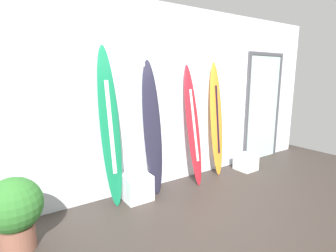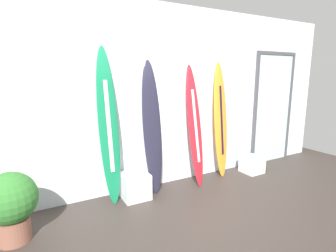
{
  "view_description": "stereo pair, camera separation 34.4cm",
  "coord_description": "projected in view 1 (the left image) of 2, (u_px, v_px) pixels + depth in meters",
  "views": [
    {
      "loc": [
        -2.23,
        -2.23,
        1.76
      ],
      "look_at": [
        -0.07,
        0.95,
        1.01
      ],
      "focal_mm": 28.23,
      "sensor_mm": 36.0,
      "label": 1
    },
    {
      "loc": [
        -1.94,
        -2.41,
        1.76
      ],
      "look_at": [
        -0.07,
        0.95,
        1.01
      ],
      "focal_mm": 28.23,
      "sensor_mm": 36.0,
      "label": 2
    }
  ],
  "objects": [
    {
      "name": "ground",
      "position": [
        214.0,
        216.0,
        3.38
      ],
      "size": [
        8.0,
        8.0,
        0.04
      ],
      "primitive_type": "cube",
      "color": "#372F2A"
    },
    {
      "name": "wall_back",
      "position": [
        159.0,
        98.0,
        4.17
      ],
      "size": [
        7.2,
        0.2,
        2.8
      ],
      "primitive_type": "cube",
      "color": "silver",
      "rests_on": "ground"
    },
    {
      "name": "surfboard_emerald",
      "position": [
        110.0,
        129.0,
        3.49
      ],
      "size": [
        0.29,
        0.34,
        2.14
      ],
      "color": "#14784B",
      "rests_on": "ground"
    },
    {
      "name": "surfboard_charcoal",
      "position": [
        152.0,
        129.0,
        3.86
      ],
      "size": [
        0.3,
        0.34,
        1.97
      ],
      "color": "#212031",
      "rests_on": "ground"
    },
    {
      "name": "surfboard_crimson",
      "position": [
        193.0,
        126.0,
        4.2
      ],
      "size": [
        0.25,
        0.43,
        1.92
      ],
      "color": "#B01B26",
      "rests_on": "ground"
    },
    {
      "name": "surfboard_sunset",
      "position": [
        216.0,
        120.0,
        4.59
      ],
      "size": [
        0.29,
        0.28,
        1.97
      ],
      "color": "orange",
      "rests_on": "ground"
    },
    {
      "name": "display_block_left",
      "position": [
        137.0,
        187.0,
        3.76
      ],
      "size": [
        0.38,
        0.38,
        0.37
      ],
      "color": "white",
      "rests_on": "ground"
    },
    {
      "name": "display_block_center",
      "position": [
        246.0,
        162.0,
        4.94
      ],
      "size": [
        0.34,
        0.34,
        0.29
      ],
      "color": "silver",
      "rests_on": "ground"
    },
    {
      "name": "glass_door",
      "position": [
        263.0,
        105.0,
        5.49
      ],
      "size": [
        1.06,
        0.06,
        2.19
      ],
      "color": "silver",
      "rests_on": "ground"
    },
    {
      "name": "potted_plant",
      "position": [
        14.0,
        210.0,
        2.62
      ],
      "size": [
        0.55,
        0.55,
        0.77
      ],
      "color": "brown",
      "rests_on": "ground"
    }
  ]
}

